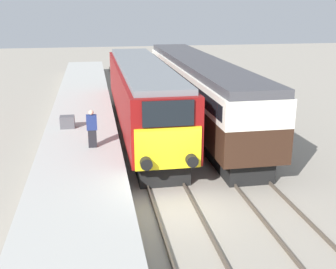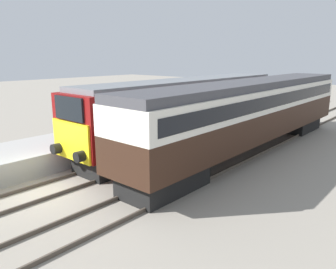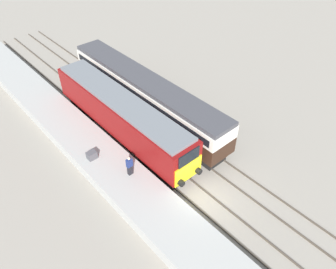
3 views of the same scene
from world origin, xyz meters
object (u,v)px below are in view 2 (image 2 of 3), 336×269
person_on_platform (93,121)px  luggage_crate (124,119)px  locomotive (190,108)px  passenger_carriage (253,109)px

person_on_platform → luggage_crate: bearing=110.7°
locomotive → person_on_platform: locomotive is taller
locomotive → passenger_carriage: size_ratio=0.87×
passenger_carriage → person_on_platform: (-6.14, -5.95, -0.58)m
locomotive → passenger_carriage: bearing=18.5°
locomotive → passenger_carriage: 3.59m
locomotive → person_on_platform: bearing=-119.7°
person_on_platform → luggage_crate: 3.47m
person_on_platform → locomotive: bearing=60.3°
passenger_carriage → luggage_crate: passenger_carriage is taller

